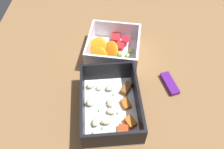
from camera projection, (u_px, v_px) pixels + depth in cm
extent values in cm
cube|color=brown|center=(118.00, 85.00, 61.37)|extent=(80.00, 80.00, 2.00)
cube|color=white|center=(110.00, 109.00, 55.42)|extent=(20.49, 15.82, 0.60)
cube|color=black|center=(107.00, 71.00, 58.56)|extent=(2.36, 13.43, 5.81)
cube|color=black|center=(114.00, 140.00, 47.25)|extent=(2.36, 13.43, 5.81)
cube|color=black|center=(138.00, 100.00, 53.24)|extent=(17.62, 2.92, 5.81)
cube|color=black|center=(82.00, 104.00, 52.57)|extent=(17.62, 2.92, 5.81)
ellipsoid|color=beige|center=(96.00, 135.00, 50.23)|extent=(2.48, 2.43, 1.02)
ellipsoid|color=beige|center=(100.00, 87.00, 58.15)|extent=(2.63, 2.38, 1.08)
ellipsoid|color=beige|center=(110.00, 102.00, 55.13)|extent=(2.90, 2.34, 1.28)
ellipsoid|color=beige|center=(110.00, 87.00, 57.92)|extent=(3.34, 3.17, 1.37)
ellipsoid|color=beige|center=(111.00, 134.00, 50.29)|extent=(1.79, 2.35, 1.08)
ellipsoid|color=beige|center=(91.00, 85.00, 58.40)|extent=(2.93, 3.00, 1.24)
ellipsoid|color=beige|center=(107.00, 121.00, 52.06)|extent=(2.28, 2.96, 1.35)
ellipsoid|color=beige|center=(96.00, 121.00, 51.99)|extent=(3.20, 2.75, 1.34)
ellipsoid|color=beige|center=(91.00, 101.00, 55.22)|extent=(3.50, 3.25, 1.43)
ellipsoid|color=beige|center=(112.00, 111.00, 53.75)|extent=(1.80, 2.45, 1.17)
cube|color=brown|center=(126.00, 88.00, 57.88)|extent=(3.94, 3.12, 1.43)
cube|color=red|center=(123.00, 133.00, 50.62)|extent=(3.78, 2.60, 1.26)
cube|color=#AD5B1E|center=(126.00, 104.00, 55.21)|extent=(3.24, 2.84, 1.18)
cube|color=#AD5B1E|center=(130.00, 122.00, 51.97)|extent=(3.25, 3.05, 1.61)
cube|color=#387A33|center=(113.00, 95.00, 57.34)|extent=(0.60, 0.40, 0.20)
cube|color=#387A33|center=(98.00, 111.00, 54.54)|extent=(0.60, 0.40, 0.20)
cube|color=#387A33|center=(115.00, 113.00, 54.18)|extent=(0.60, 0.40, 0.20)
cube|color=#387A33|center=(113.00, 132.00, 51.28)|extent=(0.60, 0.40, 0.20)
cube|color=#387A33|center=(102.00, 129.00, 51.78)|extent=(0.60, 0.40, 0.20)
cube|color=white|center=(113.00, 53.00, 66.79)|extent=(15.54, 15.38, 0.60)
cube|color=white|center=(117.00, 30.00, 68.58)|extent=(1.86, 14.16, 5.60)
cube|color=white|center=(110.00, 64.00, 60.15)|extent=(1.86, 14.16, 5.60)
cube|color=white|center=(138.00, 48.00, 63.79)|extent=(13.13, 1.77, 5.60)
cube|color=white|center=(90.00, 43.00, 64.94)|extent=(13.13, 1.77, 5.60)
ellipsoid|color=orange|center=(111.00, 50.00, 63.62)|extent=(6.55, 6.41, 4.98)
ellipsoid|color=orange|center=(99.00, 46.00, 64.80)|extent=(5.51, 5.97, 4.70)
ellipsoid|color=orange|center=(99.00, 56.00, 62.21)|extent=(5.19, 6.01, 5.09)
cube|color=red|center=(116.00, 39.00, 68.81)|extent=(3.66, 2.97, 1.99)
cube|color=red|center=(118.00, 46.00, 66.94)|extent=(3.67, 3.27, 1.82)
sphere|color=#9ECC60|center=(120.00, 54.00, 65.01)|extent=(1.76, 1.76, 1.76)
sphere|color=#9ECC60|center=(131.00, 50.00, 66.10)|extent=(1.50, 1.50, 1.50)
sphere|color=#9ECC60|center=(128.00, 56.00, 64.54)|extent=(1.70, 1.70, 1.70)
cone|color=red|center=(126.00, 42.00, 67.87)|extent=(2.72, 2.72, 2.18)
sphere|color=navy|center=(132.00, 62.00, 63.68)|extent=(1.06, 1.06, 1.06)
sphere|color=navy|center=(120.00, 67.00, 62.68)|extent=(0.93, 0.93, 0.93)
sphere|color=navy|center=(132.00, 65.00, 63.01)|extent=(0.91, 0.91, 0.91)
sphere|color=navy|center=(128.00, 64.00, 63.24)|extent=(1.09, 1.09, 1.09)
sphere|color=navy|center=(122.00, 63.00, 63.29)|extent=(1.13, 1.13, 1.13)
sphere|color=navy|center=(120.00, 59.00, 64.26)|extent=(1.12, 1.12, 1.12)
cube|color=#51197A|center=(169.00, 82.00, 60.02)|extent=(7.40, 4.64, 1.20)
cylinder|color=white|center=(110.00, 28.00, 73.26)|extent=(4.08, 4.08, 1.43)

